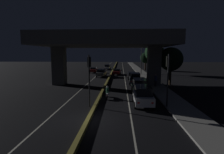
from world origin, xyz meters
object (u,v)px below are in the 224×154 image
car_grey_third (135,78)px  car_white_third_oncoming (107,67)px  traffic_light_left_of_median (89,72)px  car_white_lead (143,95)px  car_dark_green_second (139,85)px  motorcycle_white_filtering_near (107,93)px  car_dark_red_fifth (117,72)px  pedestrian_on_sidewalk (156,80)px  car_grey_lead_oncoming (101,73)px  street_lamp (140,55)px  car_dark_red_second_oncoming (94,70)px  car_black_fourth (132,75)px  traffic_light_right_of_median (168,72)px

car_grey_third → car_white_third_oncoming: 27.92m
traffic_light_left_of_median → car_white_lead: 5.73m
car_dark_green_second → motorcycle_white_filtering_near: car_dark_green_second is taller
car_dark_green_second → car_dark_red_fifth: size_ratio=1.00×
traffic_light_left_of_median → car_white_third_oncoming: bearing=91.9°
pedestrian_on_sidewalk → car_white_third_oncoming: bearing=107.7°
motorcycle_white_filtering_near → car_grey_lead_oncoming: bearing=8.5°
traffic_light_left_of_median → car_grey_lead_oncoming: (-1.36, 22.39, -2.46)m
motorcycle_white_filtering_near → pedestrian_on_sidewalk: (6.77, 7.10, 0.46)m
street_lamp → car_white_third_oncoming: street_lamp is taller
car_grey_lead_oncoming → car_dark_red_second_oncoming: bearing=-157.6°
car_grey_lead_oncoming → car_white_third_oncoming: car_grey_lead_oncoming is taller
street_lamp → car_black_fourth: bearing=-108.2°
car_grey_third → car_dark_red_second_oncoming: bearing=31.3°
car_dark_red_second_oncoming → pedestrian_on_sidewalk: bearing=32.8°
car_grey_third → car_white_lead: bearing=-178.8°
car_dark_red_fifth → car_white_third_oncoming: (-3.39, 14.01, 0.15)m
car_dark_green_second → motorcycle_white_filtering_near: size_ratio=2.17×
traffic_light_left_of_median → car_black_fourth: 20.17m
car_dark_red_fifth → pedestrian_on_sidewalk: size_ratio=2.23×
traffic_light_left_of_median → car_dark_red_second_oncoming: size_ratio=1.25×
pedestrian_on_sidewalk → street_lamp: bearing=92.6°
car_grey_third → motorcycle_white_filtering_near: size_ratio=2.21×
car_dark_green_second → car_dark_red_fifth: (-3.36, 19.52, -0.21)m
street_lamp → traffic_light_left_of_median: bearing=-105.9°
traffic_light_left_of_median → car_grey_third: traffic_light_left_of_median is taller
street_lamp → car_grey_lead_oncoming: size_ratio=1.74×
car_black_fourth → motorcycle_white_filtering_near: bearing=164.6°
car_white_third_oncoming → pedestrian_on_sidewalk: pedestrian_on_sidewalk is taller
street_lamp → car_grey_lead_oncoming: bearing=-156.5°
street_lamp → car_black_fourth: size_ratio=1.77×
car_dark_red_second_oncoming → car_white_third_oncoming: car_white_third_oncoming is taller
car_grey_lead_oncoming → car_dark_red_second_oncoming: size_ratio=1.18×
car_dark_red_fifth → car_dark_red_second_oncoming: size_ratio=1.04×
car_dark_red_fifth → traffic_light_right_of_median: bearing=-167.0°
car_black_fourth → car_grey_lead_oncoming: bearing=62.5°
car_dark_red_fifth → car_grey_third: bearing=-164.0°
traffic_light_right_of_median → car_white_third_oncoming: (-8.61, 40.27, -2.55)m
street_lamp → car_grey_lead_oncoming: 10.42m
car_dark_green_second → car_grey_lead_oncoming: car_dark_green_second is taller
car_white_lead → pedestrian_on_sidewalk: pedestrian_on_sidewalk is taller
car_dark_green_second → traffic_light_left_of_median: bearing=140.9°
traffic_light_right_of_median → car_black_fourth: bearing=96.1°
car_white_lead → car_dark_red_fifth: car_white_lead is taller
car_grey_lead_oncoming → motorcycle_white_filtering_near: size_ratio=2.46×
traffic_light_right_of_median → motorcycle_white_filtering_near: traffic_light_right_of_median is taller
car_dark_green_second → pedestrian_on_sidewalk: 4.51m
traffic_light_left_of_median → traffic_light_right_of_median: 7.25m
car_white_lead → car_grey_third: 12.33m
car_grey_lead_oncoming → pedestrian_on_sidewalk: size_ratio=2.54×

